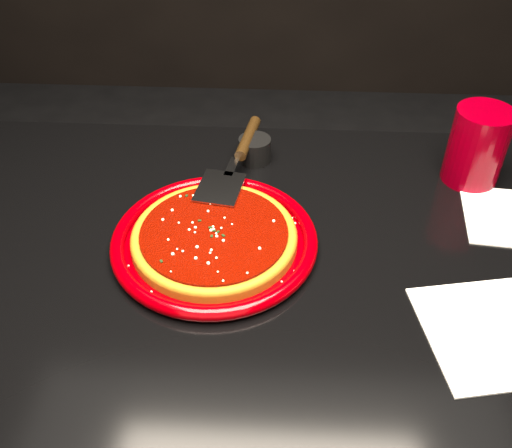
# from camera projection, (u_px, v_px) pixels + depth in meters

# --- Properties ---
(table) EXTENTS (1.20, 0.80, 0.75)m
(table) POSITION_uv_depth(u_px,v_px,m) (270.00, 420.00, 1.05)
(table) COLOR black
(table) RESTS_ON floor
(plate) EXTENTS (0.36, 0.36, 0.02)m
(plate) POSITION_uv_depth(u_px,v_px,m) (215.00, 240.00, 0.84)
(plate) COLOR #750003
(plate) RESTS_ON table
(pizza_crust) EXTENTS (0.29, 0.29, 0.01)m
(pizza_crust) POSITION_uv_depth(u_px,v_px,m) (214.00, 238.00, 0.84)
(pizza_crust) COLOR #8B5612
(pizza_crust) RESTS_ON plate
(pizza_crust_rim) EXTENTS (0.29, 0.29, 0.02)m
(pizza_crust_rim) POSITION_uv_depth(u_px,v_px,m) (214.00, 235.00, 0.84)
(pizza_crust_rim) COLOR #8B5612
(pizza_crust_rim) RESTS_ON plate
(pizza_sauce) EXTENTS (0.25, 0.25, 0.01)m
(pizza_sauce) POSITION_uv_depth(u_px,v_px,m) (214.00, 233.00, 0.83)
(pizza_sauce) COLOR #720800
(pizza_sauce) RESTS_ON plate
(parmesan_dusting) EXTENTS (0.21, 0.21, 0.01)m
(parmesan_dusting) POSITION_uv_depth(u_px,v_px,m) (214.00, 230.00, 0.83)
(parmesan_dusting) COLOR beige
(parmesan_dusting) RESTS_ON plate
(basil_flecks) EXTENTS (0.19, 0.19, 0.00)m
(basil_flecks) POSITION_uv_depth(u_px,v_px,m) (214.00, 230.00, 0.83)
(basil_flecks) COLOR black
(basil_flecks) RESTS_ON plate
(pizza_server) EXTENTS (0.13, 0.30, 0.02)m
(pizza_server) POSITION_uv_depth(u_px,v_px,m) (236.00, 159.00, 0.96)
(pizza_server) COLOR #ADB0B4
(pizza_server) RESTS_ON plate
(cup) EXTENTS (0.12, 0.12, 0.13)m
(cup) POSITION_uv_depth(u_px,v_px,m) (477.00, 146.00, 0.94)
(cup) COLOR #89000E
(cup) RESTS_ON table
(napkin_a) EXTENTS (0.20, 0.20, 0.00)m
(napkin_a) POSITION_uv_depth(u_px,v_px,m) (492.00, 332.00, 0.73)
(napkin_a) COLOR white
(napkin_a) RESTS_ON table
(napkin_b) EXTENTS (0.15, 0.16, 0.00)m
(napkin_b) POSITION_uv_depth(u_px,v_px,m) (508.00, 217.00, 0.90)
(napkin_b) COLOR white
(napkin_b) RESTS_ON table
(ramekin) EXTENTS (0.07, 0.07, 0.04)m
(ramekin) POSITION_uv_depth(u_px,v_px,m) (255.00, 150.00, 1.01)
(ramekin) COLOR black
(ramekin) RESTS_ON table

